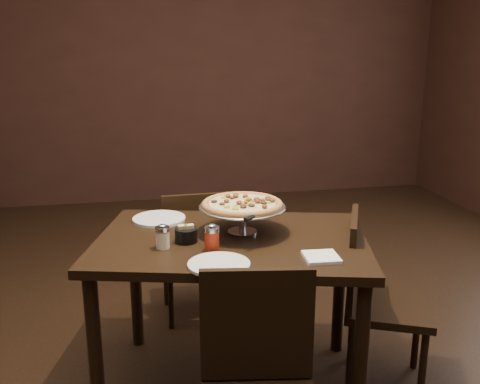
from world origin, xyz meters
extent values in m
cube|color=black|center=(0.00, 3.51, 1.40)|extent=(6.00, 0.02, 2.80)
cube|color=black|center=(0.07, 0.07, 0.74)|extent=(1.39, 1.10, 0.04)
cylinder|color=black|center=(-0.55, -0.12, 0.36)|extent=(0.06, 0.06, 0.72)
cylinder|color=black|center=(0.51, -0.41, 0.36)|extent=(0.06, 0.06, 0.72)
cylinder|color=black|center=(-0.37, 0.55, 0.36)|extent=(0.06, 0.06, 0.72)
cylinder|color=black|center=(0.69, 0.26, 0.36)|extent=(0.06, 0.06, 0.72)
cylinder|color=#B1B1B8|center=(0.14, 0.13, 0.77)|extent=(0.14, 0.14, 0.01)
cylinder|color=#B1B1B8|center=(0.14, 0.13, 0.82)|extent=(0.03, 0.03, 0.11)
cylinder|color=#B1B1B8|center=(0.14, 0.13, 0.88)|extent=(0.10, 0.10, 0.01)
cylinder|color=#A2A1A7|center=(0.14, 0.13, 0.89)|extent=(0.39, 0.39, 0.01)
torus|color=#A2A1A7|center=(0.14, 0.13, 0.89)|extent=(0.40, 0.40, 0.01)
cylinder|color=brown|center=(0.14, 0.13, 0.90)|extent=(0.36, 0.36, 0.01)
torus|color=brown|center=(0.14, 0.13, 0.90)|extent=(0.38, 0.38, 0.03)
cylinder|color=tan|center=(0.14, 0.13, 0.91)|extent=(0.31, 0.31, 0.01)
cylinder|color=#F6EABF|center=(-0.24, 0.01, 0.80)|extent=(0.06, 0.06, 0.08)
cylinder|color=#B1B1B8|center=(-0.24, 0.01, 0.85)|extent=(0.06, 0.06, 0.02)
ellipsoid|color=#B1B1B8|center=(-0.24, 0.01, 0.86)|extent=(0.03, 0.03, 0.01)
cylinder|color=maroon|center=(-0.04, -0.06, 0.80)|extent=(0.06, 0.06, 0.08)
cylinder|color=#B1B1B8|center=(-0.04, -0.06, 0.86)|extent=(0.07, 0.07, 0.02)
ellipsoid|color=#B1B1B8|center=(-0.04, -0.06, 0.87)|extent=(0.04, 0.04, 0.01)
cylinder|color=black|center=(-0.13, 0.06, 0.79)|extent=(0.10, 0.10, 0.06)
cube|color=tan|center=(-0.15, 0.06, 0.81)|extent=(0.04, 0.03, 0.07)
cube|color=tan|center=(-0.12, 0.06, 0.81)|extent=(0.04, 0.03, 0.07)
cube|color=white|center=(0.39, -0.25, 0.77)|extent=(0.15, 0.15, 0.01)
cylinder|color=white|center=(-0.23, 0.40, 0.77)|extent=(0.26, 0.26, 0.01)
cylinder|color=white|center=(-0.04, -0.24, 0.77)|extent=(0.25, 0.25, 0.01)
cone|color=#B1B1B8|center=(0.15, -0.05, 0.89)|extent=(0.17, 0.17, 0.00)
cylinder|color=black|center=(0.15, -0.05, 0.90)|extent=(0.11, 0.11, 0.02)
cube|color=black|center=(-0.02, 0.83, 0.39)|extent=(0.39, 0.39, 0.04)
cube|color=black|center=(-0.02, 0.66, 0.62)|extent=(0.38, 0.04, 0.40)
cylinder|color=black|center=(0.13, 0.99, 0.19)|extent=(0.03, 0.03, 0.37)
cylinder|color=black|center=(-0.18, 0.98, 0.19)|extent=(0.03, 0.03, 0.37)
cylinder|color=black|center=(0.14, 0.68, 0.19)|extent=(0.03, 0.03, 0.37)
cylinder|color=black|center=(-0.17, 0.67, 0.19)|extent=(0.03, 0.03, 0.37)
cube|color=black|center=(0.05, -0.53, 0.65)|extent=(0.40, 0.10, 0.42)
cube|color=black|center=(0.81, -0.06, 0.41)|extent=(0.53, 0.53, 0.04)
cube|color=black|center=(0.64, 0.01, 0.64)|extent=(0.19, 0.37, 0.42)
cylinder|color=black|center=(0.88, -0.28, 0.19)|extent=(0.03, 0.03, 0.39)
cylinder|color=black|center=(1.02, 0.02, 0.19)|extent=(0.03, 0.03, 0.39)
cylinder|color=black|center=(0.59, -0.14, 0.19)|extent=(0.03, 0.03, 0.39)
cylinder|color=black|center=(0.73, 0.15, 0.19)|extent=(0.03, 0.03, 0.39)
camera|label=1|loc=(-0.36, -2.18, 1.60)|focal=40.00mm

